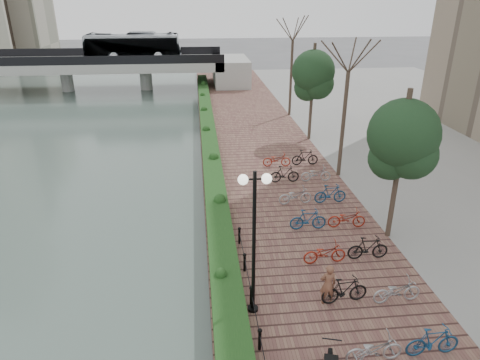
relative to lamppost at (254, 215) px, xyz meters
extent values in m
cube|color=brown|center=(2.57, 12.74, -3.88)|extent=(8.00, 75.00, 0.50)
cube|color=#163B15|center=(-0.83, 15.24, -3.33)|extent=(1.10, 56.00, 0.60)
cylinder|color=black|center=(-0.03, -1.76, -3.28)|extent=(0.10, 0.10, 0.70)
cylinder|color=black|center=(-0.03, 0.24, -3.28)|extent=(0.10, 0.10, 0.70)
cylinder|color=black|center=(-0.03, 2.24, -3.28)|extent=(0.10, 0.10, 0.70)
cylinder|color=black|center=(-0.03, 4.24, -3.28)|extent=(0.10, 0.10, 0.70)
cylinder|color=black|center=(0.00, 0.00, -1.10)|extent=(0.12, 0.12, 5.06)
cylinder|color=black|center=(0.00, 0.00, 1.18)|extent=(0.70, 0.06, 0.06)
sphere|color=white|center=(-0.35, 0.00, 1.18)|extent=(0.32, 0.32, 0.32)
sphere|color=white|center=(0.35, 0.00, 1.18)|extent=(0.32, 0.32, 0.32)
imported|color=brown|center=(2.57, 0.10, -2.87)|extent=(0.56, 0.38, 1.53)
imported|color=#9D9DA1|center=(3.17, -2.59, -3.18)|extent=(0.60, 1.71, 0.90)
imported|color=black|center=(3.17, 0.01, -3.13)|extent=(0.47, 1.66, 1.00)
imported|color=maroon|center=(3.17, 2.61, -3.18)|extent=(0.60, 1.72, 0.90)
imported|color=navy|center=(3.17, 5.21, -3.13)|extent=(0.47, 1.66, 1.00)
imported|color=#9D9DA1|center=(3.17, 7.81, -3.18)|extent=(0.60, 1.71, 0.90)
imported|color=black|center=(3.17, 10.41, -3.13)|extent=(0.47, 1.66, 1.00)
imported|color=maroon|center=(3.17, 13.01, -3.18)|extent=(0.60, 1.72, 0.90)
imported|color=navy|center=(4.97, -2.59, -3.13)|extent=(0.47, 1.66, 1.00)
imported|color=#9D9DA1|center=(4.97, 0.01, -3.18)|extent=(0.60, 1.71, 0.90)
imported|color=black|center=(4.97, 2.61, -3.13)|extent=(0.47, 1.66, 1.00)
imported|color=maroon|center=(4.97, 5.21, -3.18)|extent=(0.60, 1.71, 0.90)
imported|color=navy|center=(4.97, 7.81, -3.13)|extent=(0.47, 1.66, 1.00)
imported|color=#9D9DA1|center=(4.97, 10.41, -3.18)|extent=(0.60, 1.72, 0.90)
imported|color=black|center=(4.97, 13.01, -3.13)|extent=(0.47, 1.66, 1.00)
cube|color=#AAA9A5|center=(-16.43, 40.24, -1.13)|extent=(36.00, 8.00, 1.00)
cube|color=black|center=(-16.43, 36.34, -0.18)|extent=(36.00, 0.15, 0.90)
cube|color=black|center=(-16.43, 44.14, -0.18)|extent=(36.00, 0.15, 0.90)
cylinder|color=#AAA9A5|center=(-16.43, 40.24, -2.88)|extent=(1.40, 1.40, 2.50)
cylinder|color=#AAA9A5|center=(-7.43, 40.24, -2.88)|extent=(1.40, 1.40, 2.50)
imported|color=silver|center=(-8.57, 40.24, 0.87)|extent=(2.52, 10.77, 3.00)
camera|label=1|loc=(-1.61, -11.41, 6.14)|focal=32.00mm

